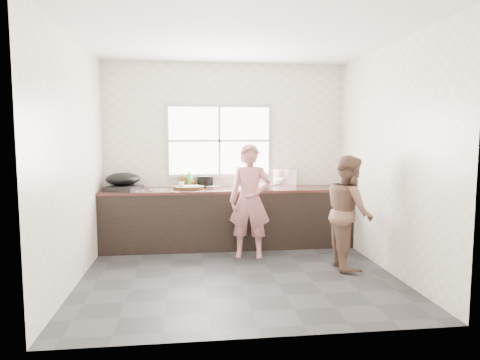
{
  "coord_description": "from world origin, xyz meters",
  "views": [
    {
      "loc": [
        -0.57,
        -4.85,
        1.62
      ],
      "look_at": [
        0.1,
        0.65,
        1.05
      ],
      "focal_mm": 32.0,
      "sensor_mm": 36.0,
      "label": 1
    }
  ],
  "objects": [
    {
      "name": "cleaver",
      "position": [
        -0.23,
        1.23,
        0.9
      ],
      "size": [
        0.19,
        0.1,
        0.01
      ],
      "primitive_type": "cube",
      "rotation": [
        0.0,
        0.0,
        0.03
      ],
      "color": "silver",
      "rests_on": "cutting_board"
    },
    {
      "name": "wall_front",
      "position": [
        0.0,
        -1.6,
        1.35
      ],
      "size": [
        3.6,
        0.01,
        2.7
      ],
      "primitive_type": "cube",
      "color": "beige",
      "rests_on": "ground"
    },
    {
      "name": "sink",
      "position": [
        0.35,
        1.29,
        0.86
      ],
      "size": [
        0.55,
        0.45,
        0.02
      ],
      "primitive_type": "cube",
      "color": "silver",
      "rests_on": "countertop"
    },
    {
      "name": "bottle_brown_tall",
      "position": [
        -0.66,
        1.46,
        0.96
      ],
      "size": [
        0.1,
        0.11,
        0.21
      ],
      "primitive_type": "imported",
      "rotation": [
        0.0,
        0.0,
        0.11
      ],
      "color": "#402810",
      "rests_on": "countertop"
    },
    {
      "name": "dish_rack",
      "position": [
        0.91,
        1.48,
        0.99
      ],
      "size": [
        0.42,
        0.37,
        0.26
      ],
      "primitive_type": "cube",
      "rotation": [
        0.0,
        0.0,
        -0.42
      ],
      "color": "silver",
      "rests_on": "countertop"
    },
    {
      "name": "woman",
      "position": [
        0.25,
        0.74,
        0.71
      ],
      "size": [
        0.58,
        0.45,
        1.42
      ],
      "primitive_type": "imported",
      "rotation": [
        0.0,
        0.0,
        -0.22
      ],
      "color": "#BB7070",
      "rests_on": "floor"
    },
    {
      "name": "window_frame",
      "position": [
        -0.1,
        1.59,
        1.55
      ],
      "size": [
        1.6,
        0.05,
        1.1
      ],
      "primitive_type": "cube",
      "color": "#9EA0A5",
      "rests_on": "wall_back"
    },
    {
      "name": "bottle_green",
      "position": [
        -0.55,
        1.5,
        1.0
      ],
      "size": [
        0.13,
        0.13,
        0.28
      ],
      "primitive_type": "imported",
      "rotation": [
        0.0,
        0.0,
        -0.17
      ],
      "color": "green",
      "rests_on": "countertop"
    },
    {
      "name": "wall_right",
      "position": [
        1.8,
        0.0,
        1.35
      ],
      "size": [
        0.01,
        3.2,
        2.7
      ],
      "primitive_type": "cube",
      "color": "beige",
      "rests_on": "ground"
    },
    {
      "name": "person_side",
      "position": [
        1.39,
        0.12,
        0.7
      ],
      "size": [
        0.57,
        0.71,
        1.39
      ],
      "primitive_type": "imported",
      "rotation": [
        0.0,
        0.0,
        1.5
      ],
      "color": "brown",
      "rests_on": "floor"
    },
    {
      "name": "plate_food",
      "position": [
        -0.58,
        1.28,
        0.87
      ],
      "size": [
        0.28,
        0.28,
        0.02
      ],
      "primitive_type": "cylinder",
      "rotation": [
        0.0,
        0.0,
        -0.21
      ],
      "color": "white",
      "rests_on": "countertop"
    },
    {
      "name": "wall_back",
      "position": [
        0.0,
        1.6,
        1.35
      ],
      "size": [
        3.6,
        0.01,
        2.7
      ],
      "primitive_type": "cube",
      "color": "beige",
      "rests_on": "ground"
    },
    {
      "name": "bottle_brown_short",
      "position": [
        -0.53,
        1.52,
        0.94
      ],
      "size": [
        0.14,
        0.14,
        0.17
      ],
      "primitive_type": "imported",
      "rotation": [
        0.0,
        0.0,
        -0.09
      ],
      "color": "#4E2E13",
      "rests_on": "countertop"
    },
    {
      "name": "wok",
      "position": [
        -1.5,
        1.36,
        1.01
      ],
      "size": [
        0.58,
        0.58,
        0.18
      ],
      "primitive_type": "ellipsoid",
      "rotation": [
        0.0,
        0.0,
        0.23
      ],
      "color": "black",
      "rests_on": "burner"
    },
    {
      "name": "wall_left",
      "position": [
        -1.8,
        0.0,
        1.35
      ],
      "size": [
        0.01,
        3.2,
        2.7
      ],
      "primitive_type": "cube",
      "color": "beige",
      "rests_on": "ground"
    },
    {
      "name": "window_glazing",
      "position": [
        -0.1,
        1.57,
        1.55
      ],
      "size": [
        1.5,
        0.01,
        1.0
      ],
      "primitive_type": "cube",
      "color": "white",
      "rests_on": "window_frame"
    },
    {
      "name": "black_pot",
      "position": [
        -0.32,
        1.52,
        0.95
      ],
      "size": [
        0.31,
        0.31,
        0.17
      ],
      "primitive_type": "cylinder",
      "rotation": [
        0.0,
        0.0,
        0.42
      ],
      "color": "black",
      "rests_on": "countertop"
    },
    {
      "name": "ceiling",
      "position": [
        0.0,
        0.0,
        2.71
      ],
      "size": [
        3.6,
        3.2,
        0.01
      ],
      "primitive_type": "cube",
      "color": "silver",
      "rests_on": "wall_back"
    },
    {
      "name": "pot_lid_left",
      "position": [
        -1.3,
        1.23,
        0.87
      ],
      "size": [
        0.32,
        0.32,
        0.01
      ],
      "primitive_type": "cylinder",
      "rotation": [
        0.0,
        0.0,
        0.26
      ],
      "color": "#A6AAAD",
      "rests_on": "countertop"
    },
    {
      "name": "bowl_crabs",
      "position": [
        0.48,
        1.08,
        0.89
      ],
      "size": [
        0.21,
        0.21,
        0.06
      ],
      "primitive_type": "imported",
      "rotation": [
        0.0,
        0.0,
        0.06
      ],
      "color": "white",
      "rests_on": "countertop"
    },
    {
      "name": "faucet",
      "position": [
        0.35,
        1.49,
        1.01
      ],
      "size": [
        0.02,
        0.02,
        0.3
      ],
      "primitive_type": "cylinder",
      "color": "silver",
      "rests_on": "countertop"
    },
    {
      "name": "cutting_board",
      "position": [
        -0.56,
        1.31,
        0.88
      ],
      "size": [
        0.48,
        0.48,
        0.04
      ],
      "primitive_type": "cylinder",
      "rotation": [
        0.0,
        0.0,
        0.09
      ],
      "color": "#2D2211",
      "rests_on": "countertop"
    },
    {
      "name": "burner",
      "position": [
        -1.47,
        1.25,
        0.89
      ],
      "size": [
        0.54,
        0.54,
        0.06
      ],
      "primitive_type": "cube",
      "rotation": [
        0.0,
        0.0,
        -0.36
      ],
      "color": "black",
      "rests_on": "countertop"
    },
    {
      "name": "bowl_held",
      "position": [
        0.41,
        1.08,
        0.89
      ],
      "size": [
        0.25,
        0.25,
        0.07
      ],
      "primitive_type": "imported",
      "rotation": [
        0.0,
        0.0,
        0.16
      ],
      "color": "white",
      "rests_on": "countertop"
    },
    {
      "name": "countertop",
      "position": [
        0.0,
        1.29,
        0.84
      ],
      "size": [
        3.6,
        0.64,
        0.04
      ],
      "primitive_type": "cube",
      "color": "#351A15",
      "rests_on": "cabinet"
    },
    {
      "name": "bowl_mince",
      "position": [
        -0.54,
        1.25,
        0.89
      ],
      "size": [
        0.24,
        0.24,
        0.06
      ],
      "primitive_type": "imported",
      "rotation": [
        0.0,
        0.0,
        0.09
      ],
      "color": "silver",
      "rests_on": "countertop"
    },
    {
      "name": "pot_lid_right",
      "position": [
        -0.99,
        1.19,
        0.87
      ],
      "size": [
        0.35,
        0.35,
        0.01
      ],
      "primitive_type": "cylinder",
      "rotation": [
        0.0,
        0.0,
        -0.37
      ],
      "color": "silver",
      "rests_on": "countertop"
    },
    {
      "name": "glass_jar",
      "position": [
        -0.67,
        1.27,
        0.91
      ],
      "size": [
        0.09,
        0.09,
        0.11
      ],
      "primitive_type": "cylinder",
      "rotation": [
        0.0,
        0.0,
        0.26
      ],
      "color": "white",
      "rests_on": "countertop"
    },
    {
      "name": "cabinet",
      "position": [
        0.0,
        1.29,
        0.41
      ],
      "size": [
        3.6,
        0.62,
        0.82
      ],
      "primitive_type": "cube",
      "color": "black",
      "rests_on": "floor"
    },
    {
      "name": "floor",
      "position": [
        0.0,
        0.0,
        -0.01
      ],
      "size": [
        3.6,
        3.2,
        0.01
      ],
      "primitive_type": "cube",
      "color": "#29292C",
      "rests_on": "ground"
    }
  ]
}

